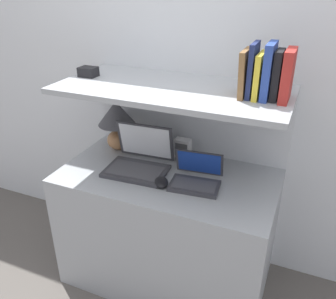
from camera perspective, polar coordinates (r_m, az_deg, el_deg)
The scene contains 16 objects.
wall_back at distance 2.08m, azimuth 4.05°, elevation 12.10°, with size 6.00×0.05×2.40m.
desk at distance 2.14m, azimuth -0.10°, elevation -12.57°, with size 1.17×0.62×0.73m.
back_riser at distance 2.27m, azimuth 3.18°, elevation -3.28°, with size 1.17×0.04×1.18m.
shelf at distance 1.80m, azimuth 0.77°, elevation 9.62°, with size 1.17×0.56×0.03m.
table_lamp at distance 2.15m, azimuth -8.25°, elevation 4.87°, with size 0.22×0.22×0.31m.
laptop_large at distance 1.97m, azimuth -4.66°, elevation -1.80°, with size 0.35×0.30×0.24m.
laptop_small at distance 1.84m, azimuth 4.53°, elevation -4.58°, with size 0.27×0.23×0.17m.
computer_mouse at distance 1.83m, azimuth -1.08°, elevation -5.27°, with size 0.11×0.12×0.04m.
router_box at distance 2.09m, azimuth 2.29°, elevation 0.25°, with size 0.09×0.06×0.11m.
book_red at distance 1.65m, azimuth 18.65°, elevation 11.18°, with size 0.04×0.17×0.22m.
book_black at distance 1.65m, azimuth 17.12°, elevation 11.31°, with size 0.03×0.13×0.22m.
book_blue at distance 1.65m, azimuth 15.85°, elevation 11.98°, with size 0.03×0.17×0.24m.
book_yellow at distance 1.67m, azimuth 14.44°, elevation 11.42°, with size 0.02×0.17×0.20m.
book_navy at distance 1.67m, azimuth 13.42°, elevation 12.28°, with size 0.02×0.15×0.24m.
book_brown at distance 1.67m, azimuth 12.26°, elevation 11.90°, with size 0.03×0.18×0.21m.
shelf_gadget at distance 2.03m, azimuth -12.67°, elevation 12.07°, with size 0.09×0.08×0.05m.
Camera 1 is at (0.65, -1.21, 1.72)m, focal length 38.00 mm.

